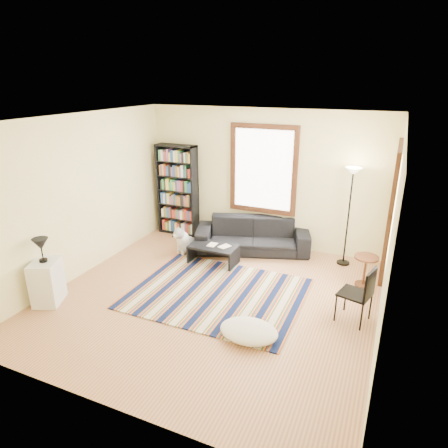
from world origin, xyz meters
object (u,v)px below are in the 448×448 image
at_px(floor_cushion, 249,331).
at_px(white_cabinet, 47,282).
at_px(side_table, 365,271).
at_px(coffee_table, 213,254).
at_px(floor_lamp, 348,218).
at_px(sofa, 253,235).
at_px(dog, 187,239).
at_px(folding_chair, 355,294).
at_px(bookshelf, 178,190).

xyz_separation_m(floor_cushion, white_cabinet, (-3.21, -0.39, 0.25)).
distance_m(floor_cushion, side_table, 2.51).
bearing_deg(white_cabinet, coffee_table, 28.28).
bearing_deg(floor_cushion, floor_lamp, 73.55).
distance_m(sofa, coffee_table, 1.00).
distance_m(white_cabinet, dog, 2.77).
bearing_deg(folding_chair, floor_lamp, 116.25).
bearing_deg(side_table, bookshelf, 167.46).
bearing_deg(floor_cushion, dog, 134.58).
distance_m(coffee_table, folding_chair, 2.83).
height_order(sofa, folding_chair, folding_chair).
height_order(bookshelf, floor_lamp, bookshelf).
distance_m(coffee_table, floor_cushion, 2.40).
relative_size(bookshelf, side_table, 3.70).
bearing_deg(coffee_table, dog, 161.85).
distance_m(bookshelf, coffee_table, 1.98).
bearing_deg(white_cabinet, folding_chair, -6.79).
bearing_deg(dog, sofa, 50.71).
xyz_separation_m(sofa, white_cabinet, (-2.26, -3.18, 0.02)).
distance_m(side_table, white_cabinet, 5.17).
relative_size(sofa, dog, 4.01).
relative_size(floor_lamp, side_table, 3.44).
bearing_deg(folding_chair, sofa, 155.52).
distance_m(sofa, floor_cushion, 2.96).
bearing_deg(folding_chair, coffee_table, 175.63).
bearing_deg(bookshelf, coffee_table, -39.13).
bearing_deg(floor_cushion, folding_chair, 38.97).
bearing_deg(bookshelf, floor_cushion, -47.31).
bearing_deg(dog, floor_lamp, 36.00).
bearing_deg(side_table, dog, 179.89).
bearing_deg(sofa, dog, -170.02).
distance_m(bookshelf, floor_cushion, 4.26).
xyz_separation_m(bookshelf, folding_chair, (4.06, -2.06, -0.57)).
xyz_separation_m(sofa, dog, (-1.17, -0.64, -0.05)).
height_order(floor_cushion, dog, dog).
xyz_separation_m(floor_cushion, floor_lamp, (0.85, 2.89, 0.83)).
height_order(side_table, folding_chair, folding_chair).
bearing_deg(sofa, coffee_table, -137.37).
bearing_deg(folding_chair, dog, 175.83).
distance_m(sofa, dog, 1.33).
relative_size(bookshelf, dog, 3.55).
bearing_deg(dog, bookshelf, 149.78).
distance_m(coffee_table, dog, 0.74).
bearing_deg(coffee_table, sofa, 61.29).
bearing_deg(coffee_table, folding_chair, -19.13).
bearing_deg(floor_lamp, folding_chair, -78.51).
distance_m(bookshelf, floor_lamp, 3.68).
distance_m(floor_lamp, dog, 3.14).
height_order(folding_chair, dog, folding_chair).
bearing_deg(side_table, floor_lamp, 120.26).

